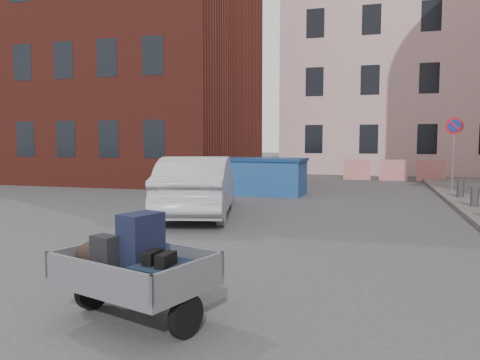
% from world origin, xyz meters
% --- Properties ---
extents(ground, '(120.00, 120.00, 0.00)m').
position_xyz_m(ground, '(0.00, 0.00, 0.00)').
color(ground, '#38383A').
rests_on(ground, ground).
extents(building_brick, '(12.00, 10.00, 14.00)m').
position_xyz_m(building_brick, '(-9.00, 13.00, 7.00)').
color(building_brick, '#591E16').
rests_on(building_brick, ground).
extents(building_pink, '(16.00, 8.00, 14.00)m').
position_xyz_m(building_pink, '(6.00, 22.00, 7.00)').
color(building_pink, '#CD9E9E').
rests_on(building_pink, ground).
extents(far_building, '(6.00, 6.00, 8.00)m').
position_xyz_m(far_building, '(-20.00, 22.00, 4.00)').
color(far_building, maroon).
rests_on(far_building, ground).
extents(no_parking_sign, '(0.60, 0.09, 2.65)m').
position_xyz_m(no_parking_sign, '(6.00, 9.48, 2.01)').
color(no_parking_sign, gray).
rests_on(no_parking_sign, sidewalk).
extents(barriers, '(4.70, 0.18, 1.00)m').
position_xyz_m(barriers, '(4.20, 15.00, 0.50)').
color(barriers, red).
rests_on(barriers, ground).
extents(trailer, '(1.86, 1.97, 1.20)m').
position_xyz_m(trailer, '(0.76, -4.22, 0.61)').
color(trailer, black).
rests_on(trailer, ground).
extents(dumpster, '(3.24, 1.81, 1.32)m').
position_xyz_m(dumpster, '(-0.63, 7.74, 0.66)').
color(dumpster, '#1E4A8E').
rests_on(dumpster, ground).
extents(silver_car, '(2.70, 4.97, 1.55)m').
position_xyz_m(silver_car, '(-1.15, 2.71, 0.78)').
color(silver_car, '#A1A4A9').
rests_on(silver_car, ground).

